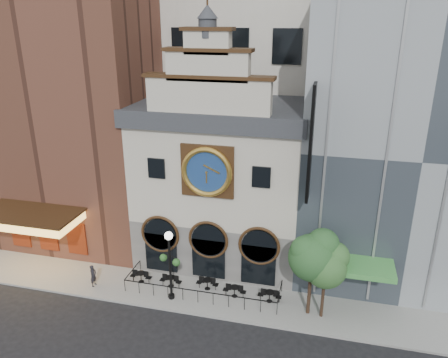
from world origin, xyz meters
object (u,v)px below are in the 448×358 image
at_px(bistro_0, 141,276).
at_px(pedestrian, 93,276).
at_px(bistro_1, 171,281).
at_px(bistro_3, 235,291).
at_px(tree_left, 313,254).
at_px(bistro_2, 207,283).
at_px(lamppost, 170,258).
at_px(tree_right, 327,264).
at_px(bistro_4, 270,296).

height_order(bistro_0, pedestrian, pedestrian).
xyz_separation_m(bistro_0, bistro_1, (2.27, -0.00, 0.00)).
relative_size(bistro_3, tree_left, 0.27).
relative_size(bistro_2, lamppost, 0.31).
distance_m(tree_left, tree_right, 1.01).
height_order(bistro_1, bistro_3, same).
xyz_separation_m(bistro_2, bistro_3, (2.04, -0.38, 0.00)).
bearing_deg(bistro_4, lamppost, -169.43).
height_order(bistro_2, pedestrian, pedestrian).
distance_m(bistro_3, lamppost, 5.04).
distance_m(bistro_1, tree_left, 10.44).
height_order(bistro_1, bistro_2, same).
bearing_deg(bistro_2, bistro_1, -173.09).
distance_m(bistro_2, pedestrian, 8.09).
xyz_separation_m(bistro_1, bistro_2, (2.61, 0.32, 0.00)).
height_order(bistro_4, pedestrian, pedestrian).
bearing_deg(bistro_3, tree_left, -6.04).
xyz_separation_m(bistro_3, pedestrian, (-9.98, -1.14, 0.35)).
bearing_deg(lamppost, pedestrian, -161.26).
bearing_deg(bistro_3, bistro_1, 179.16).
height_order(bistro_4, lamppost, lamppost).
bearing_deg(bistro_4, bistro_2, 175.14).
height_order(bistro_1, pedestrian, pedestrian).
relative_size(bistro_2, bistro_3, 1.00).
bearing_deg(bistro_0, pedestrian, -158.43).
relative_size(bistro_3, lamppost, 0.31).
xyz_separation_m(bistro_2, tree_right, (7.92, -1.05, 3.33)).
bearing_deg(bistro_0, bistro_1, -0.03).
height_order(bistro_4, tree_left, tree_left).
height_order(bistro_2, tree_left, tree_left).
relative_size(bistro_1, lamppost, 0.31).
xyz_separation_m(bistro_0, tree_right, (12.80, -0.74, 3.33)).
bearing_deg(tree_left, bistro_3, 173.96).
bearing_deg(tree_left, bistro_4, 168.41).
relative_size(pedestrian, tree_left, 0.28).
relative_size(bistro_4, tree_left, 0.27).
height_order(bistro_2, tree_right, tree_right).
relative_size(bistro_3, bistro_4, 1.00).
xyz_separation_m(bistro_4, lamppost, (-6.52, -1.22, 2.65)).
xyz_separation_m(bistro_1, pedestrian, (-5.33, -1.21, 0.35)).
bearing_deg(bistro_2, tree_right, -7.57).
distance_m(pedestrian, tree_left, 15.43).
xyz_separation_m(pedestrian, tree_left, (15.02, 0.61, 3.52)).
relative_size(bistro_1, bistro_3, 1.00).
bearing_deg(bistro_1, bistro_4, -0.50).
bearing_deg(tree_right, bistro_0, 176.70).
distance_m(lamppost, tree_right, 10.03).
bearing_deg(bistro_4, tree_left, -11.59).
height_order(pedestrian, lamppost, lamppost).
bearing_deg(tree_right, tree_left, 170.95).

